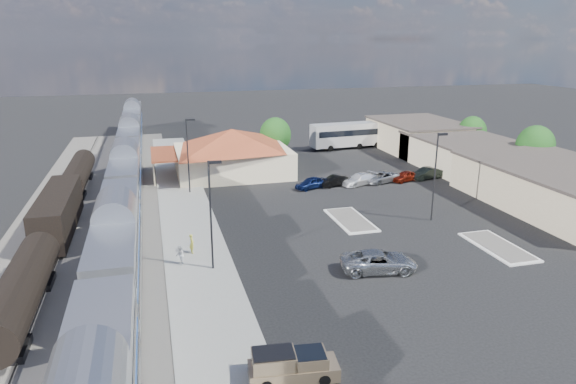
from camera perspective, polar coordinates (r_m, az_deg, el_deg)
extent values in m
plane|color=black|center=(49.62, 3.53, -4.38)|extent=(280.00, 280.00, 0.00)
cube|color=#4C4944|center=(55.09, -20.56, -3.21)|extent=(16.00, 100.00, 0.12)
cube|color=gray|center=(52.96, -11.02, -3.18)|extent=(5.50, 92.00, 0.18)
cube|color=silver|center=(40.57, -18.37, -5.52)|extent=(3.00, 20.00, 5.00)
cube|color=black|center=(41.65, -18.02, -9.04)|extent=(2.20, 16.00, 0.60)
cube|color=silver|center=(60.58, -17.50, 1.79)|extent=(3.00, 20.00, 5.00)
cube|color=black|center=(61.31, -17.28, -0.69)|extent=(2.20, 16.00, 0.60)
cube|color=silver|center=(81.09, -17.07, 5.45)|extent=(3.00, 20.00, 5.00)
cube|color=black|center=(81.64, -16.91, 3.56)|extent=(2.20, 16.00, 0.60)
cube|color=silver|center=(101.80, -16.82, 7.62)|extent=(3.00, 20.00, 5.00)
cube|color=black|center=(102.24, -16.69, 6.10)|extent=(2.20, 16.00, 0.60)
cylinder|color=black|center=(38.32, -27.58, -9.52)|extent=(2.80, 14.00, 2.80)
cube|color=black|center=(39.09, -27.22, -11.90)|extent=(2.20, 12.00, 0.60)
cube|color=black|center=(52.95, -24.19, -1.97)|extent=(2.80, 14.00, 3.60)
cube|color=black|center=(53.53, -23.95, -3.90)|extent=(2.20, 12.00, 0.60)
cylinder|color=black|center=(68.24, -22.29, 2.10)|extent=(2.80, 14.00, 2.80)
cube|color=black|center=(68.67, -22.13, 0.65)|extent=(2.20, 12.00, 0.60)
cube|color=beige|center=(70.47, -6.18, 3.44)|extent=(15.00, 12.00, 3.60)
pyramid|color=maroon|center=(69.84, -6.26, 5.92)|extent=(15.30, 12.24, 2.60)
cube|color=maroon|center=(69.37, -13.67, 4.12)|extent=(3.20, 9.60, 0.25)
cube|color=#C6B28C|center=(63.39, 28.32, 0.29)|extent=(14.00, 22.00, 4.20)
cube|color=#3F3833|center=(62.87, 28.60, 2.26)|extent=(14.40, 22.40, 0.30)
cube|color=#C6B28C|center=(76.96, 19.29, 3.87)|extent=(12.00, 18.00, 4.00)
cube|color=#3F3833|center=(76.55, 19.44, 5.44)|extent=(12.40, 18.40, 0.30)
cube|color=#C6B28C|center=(88.56, 14.27, 6.03)|extent=(12.00, 16.00, 4.50)
cube|color=#3F3833|center=(88.17, 14.38, 7.56)|extent=(12.40, 16.40, 0.30)
cube|color=silver|center=(52.68, 6.97, -3.11)|extent=(3.30, 7.50, 0.15)
cube|color=#4C4944|center=(52.65, 6.97, -3.03)|extent=(2.70, 6.90, 0.10)
cube|color=silver|center=(49.39, 22.30, -5.67)|extent=(3.30, 7.50, 0.15)
cube|color=#4C4944|center=(49.36, 22.31, -5.57)|extent=(2.70, 6.90, 0.10)
cylinder|color=black|center=(40.29, -8.58, -2.78)|extent=(0.16, 0.16, 9.00)
cube|color=black|center=(39.13, -8.12, 3.30)|extent=(1.00, 0.25, 0.22)
cylinder|color=black|center=(61.41, -11.06, 3.85)|extent=(0.16, 0.16, 9.00)
cube|color=black|center=(60.66, -10.81, 7.89)|extent=(1.00, 0.25, 0.22)
cylinder|color=black|center=(53.17, 15.97, 1.53)|extent=(0.16, 0.16, 9.00)
cube|color=black|center=(52.52, 16.82, 6.15)|extent=(1.00, 0.25, 0.22)
cylinder|color=#382314|center=(76.07, 25.51, 2.59)|extent=(0.30, 0.30, 2.86)
ellipsoid|color=#164D1A|center=(75.52, 25.77, 4.65)|extent=(4.94, 4.94, 5.46)
cylinder|color=#382314|center=(86.90, 19.61, 4.73)|extent=(0.30, 0.30, 2.55)
ellipsoid|color=#164D1A|center=(86.46, 19.77, 6.34)|extent=(4.41, 4.41, 4.87)
cylinder|color=#382314|center=(77.75, -1.40, 4.45)|extent=(0.30, 0.30, 2.73)
ellipsoid|color=#164D1A|center=(77.23, -1.42, 6.38)|extent=(4.71, 4.71, 5.21)
cube|color=tan|center=(29.48, 0.60, -19.24)|extent=(5.03, 2.30, 0.80)
cube|color=tan|center=(29.12, 0.61, -18.25)|extent=(2.03, 1.88, 0.84)
cube|color=tan|center=(29.07, 0.61, -18.11)|extent=(2.51, 1.93, 0.97)
cylinder|color=black|center=(29.20, 4.08, -20.10)|extent=(0.66, 0.32, 0.64)
cylinder|color=black|center=(30.46, 3.39, -18.34)|extent=(0.66, 0.32, 0.64)
cylinder|color=black|center=(30.06, -2.76, -18.87)|extent=(0.66, 0.32, 0.64)
imported|color=#9A9EA2|center=(41.68, 10.08, -7.59)|extent=(6.47, 3.83, 1.69)
cube|color=silver|center=(87.48, 6.81, 6.39)|extent=(13.45, 3.92, 3.76)
cube|color=black|center=(87.40, 6.82, 6.68)|extent=(12.40, 3.88, 0.99)
cylinder|color=black|center=(88.86, 9.83, 5.18)|extent=(1.02, 0.41, 0.99)
cylinder|color=black|center=(91.07, 9.04, 5.50)|extent=(1.02, 0.41, 0.99)
cylinder|color=black|center=(85.00, 4.74, 4.86)|extent=(1.02, 0.41, 0.99)
cylinder|color=black|center=(87.31, 4.04, 5.19)|extent=(1.02, 0.41, 0.99)
imported|color=#DDD445|center=(44.69, -10.64, -5.65)|extent=(0.50, 0.68, 1.71)
imported|color=silver|center=(42.65, -11.92, -6.89)|extent=(0.66, 0.83, 1.64)
imported|color=#0D1944|center=(63.38, 2.59, 1.02)|extent=(4.54, 3.03, 1.44)
imported|color=black|center=(64.68, 5.21, 1.25)|extent=(4.41, 2.44, 1.38)
imported|color=white|center=(65.56, 7.93, 1.40)|extent=(5.36, 3.61, 1.44)
imported|color=gray|center=(67.11, 10.35, 1.63)|extent=(5.55, 3.84, 1.41)
imported|color=maroon|center=(68.27, 12.88, 1.72)|extent=(4.29, 2.69, 1.36)
imported|color=black|center=(70.04, 15.09, 2.00)|extent=(4.85, 2.61, 1.52)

